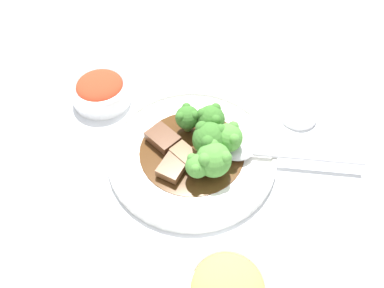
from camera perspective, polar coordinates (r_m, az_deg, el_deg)
The scene contains 14 objects.
ground_plane at distance 0.63m, azimuth 0.00°, elevation -1.89°, with size 4.00×4.00×0.00m, color silver.
main_plate at distance 0.62m, azimuth 0.00°, elevation -1.35°, with size 0.28×0.28×0.02m.
beef_strip_0 at distance 0.60m, azimuth -0.92°, elevation -1.84°, with size 0.06×0.04×0.02m.
beef_strip_1 at distance 0.62m, azimuth -4.47°, elevation 0.93°, with size 0.06×0.05×0.02m.
beef_strip_2 at distance 0.59m, azimuth -2.96°, elevation -3.50°, with size 0.06×0.06×0.01m.
broccoli_floret_0 at distance 0.59m, azimuth 5.56°, elevation 1.04°, with size 0.05×0.05×0.06m.
broccoli_floret_1 at distance 0.62m, azimuth -0.71°, elevation 4.11°, with size 0.04×0.04×0.05m.
broccoli_floret_2 at distance 0.57m, azimuth 0.83°, elevation -3.32°, with size 0.04×0.04×0.04m.
broccoli_floret_3 at distance 0.62m, azimuth 2.88°, elevation 3.86°, with size 0.05×0.05×0.05m.
broccoli_floret_4 at distance 0.57m, azimuth 3.32°, elevation -2.30°, with size 0.06×0.06×0.06m.
broccoli_floret_5 at distance 0.59m, azimuth 2.71°, elevation 0.82°, with size 0.06×0.06×0.06m.
serving_spoon at distance 0.61m, azimuth 8.93°, elevation -1.28°, with size 0.15×0.21×0.01m.
side_bowl_kimchi at distance 0.72m, azimuth -13.74°, elevation 7.99°, with size 0.11×0.11×0.05m.
sauce_dish at distance 0.71m, azimuth 15.95°, elevation 4.31°, with size 0.07×0.07×0.01m.
Camera 1 is at (0.33, -0.17, 0.51)m, focal length 35.00 mm.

